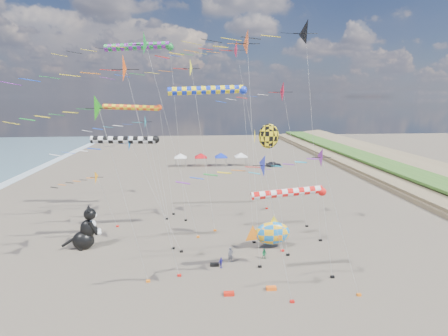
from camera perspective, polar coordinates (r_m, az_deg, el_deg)
ground at (r=30.49m, az=1.39°, el=-22.20°), size 260.00×260.00×0.00m
delta_kite_0 at (r=28.18m, az=13.39°, el=1.01°), size 9.85×1.75×13.18m
delta_kite_1 at (r=26.81m, az=5.79°, el=0.22°), size 8.25×1.87×12.98m
delta_kite_2 at (r=39.99m, az=11.22°, el=20.64°), size 15.78×2.95×25.13m
delta_kite_3 at (r=31.33m, az=-20.38°, el=8.81°), size 10.27×2.37×17.28m
delta_kite_4 at (r=31.90m, az=-18.36°, el=14.63°), size 13.91×2.50×20.50m
delta_kite_5 at (r=37.40m, az=-15.84°, el=3.23°), size 11.92×1.90×13.15m
delta_kite_6 at (r=51.30m, az=1.13°, el=18.60°), size 15.55×2.75×24.87m
delta_kite_7 at (r=42.43m, az=-7.78°, el=15.57°), size 13.08×2.33×21.48m
delta_kite_8 at (r=47.91m, az=-21.00°, el=-1.56°), size 7.65×1.82×7.94m
delta_kite_9 at (r=44.20m, az=10.09°, el=11.95°), size 10.95×2.74×18.97m
delta_kite_10 at (r=32.61m, az=1.59°, el=19.22°), size 9.76×2.46×22.78m
delta_kite_11 at (r=47.94m, az=-14.17°, el=6.88°), size 10.15×1.96×14.67m
delta_kite_12 at (r=41.00m, az=-12.48°, el=18.89°), size 14.05×2.74×23.98m
windsock_0 at (r=38.22m, az=-2.28°, el=12.50°), size 9.72×0.92×18.09m
windsock_1 at (r=31.84m, az=10.91°, el=-4.02°), size 8.17×0.76×8.93m
windsock_2 at (r=47.21m, az=-13.38°, el=18.66°), size 9.74×0.94×23.56m
windsock_3 at (r=49.88m, az=-14.41°, el=9.47°), size 9.22×0.76×15.89m
windsock_4 at (r=38.19m, az=-15.45°, el=4.37°), size 8.32×0.83×12.90m
angelfish_kite at (r=37.57m, az=7.02°, el=5.01°), size 3.74×3.02×14.14m
cat_inflatable at (r=42.97m, az=-21.78°, el=-8.99°), size 4.01×2.73×4.93m
fish_inflatable at (r=40.54m, az=7.79°, el=-10.47°), size 5.46×2.32×3.88m
person_adult at (r=37.32m, az=1.07°, el=-14.00°), size 0.71×0.58×1.68m
child_green at (r=38.39m, az=6.60°, el=-13.77°), size 0.68×0.62×1.14m
child_blue at (r=36.42m, az=-0.49°, el=-15.18°), size 0.67×0.63×1.11m
kite_bag_0 at (r=33.26m, az=7.72°, el=-18.88°), size 0.90×0.44×0.30m
kite_bag_1 at (r=36.94m, az=-1.56°, el=-15.49°), size 0.90×0.44×0.30m
kite_bag_2 at (r=32.24m, az=0.81°, el=-19.83°), size 0.90×0.44×0.30m
kite_bag_3 at (r=43.08m, az=8.71°, el=-11.52°), size 0.90×0.44×0.30m
tent_row at (r=86.40m, az=-2.15°, el=2.37°), size 19.20×4.20×3.80m
parked_car at (r=87.05m, az=8.08°, el=0.65°), size 3.81×1.69×1.27m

